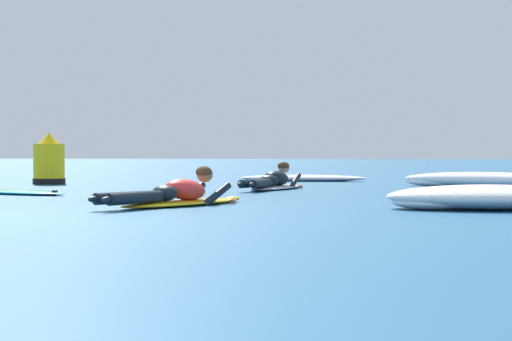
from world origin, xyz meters
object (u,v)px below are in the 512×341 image
object	(u,v)px
surfer_near	(176,195)
surfer_far	(273,182)
drifting_surfboard	(22,192)
channel_marker_buoy	(49,163)

from	to	relation	value
surfer_near	surfer_far	distance (m)	4.90
surfer_far	surfer_near	bearing A→B (deg)	-96.20
surfer_far	drifting_surfboard	xyz separation A→B (m)	(-3.65, -2.42, -0.10)
surfer_near	channel_marker_buoy	bearing A→B (deg)	123.32
drifting_surfboard	surfer_far	bearing A→B (deg)	33.61
surfer_near	channel_marker_buoy	world-z (taller)	channel_marker_buoy
drifting_surfboard	channel_marker_buoy	size ratio (longest dim) A/B	1.72
surfer_near	drifting_surfboard	distance (m)	3.97
surfer_near	drifting_surfboard	bearing A→B (deg)	141.82
surfer_far	drifting_surfboard	distance (m)	4.38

